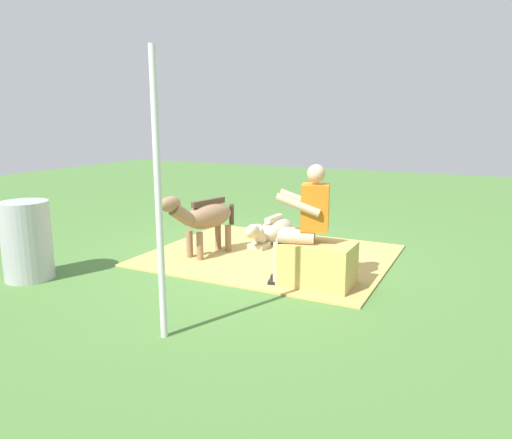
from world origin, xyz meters
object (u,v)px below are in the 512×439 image
object	(u,v)px
hay_bale	(318,265)
person_seated	(304,219)
pony_lying	(273,231)
pony_standing	(204,217)
tent_pole_left	(158,199)
water_barrel	(27,241)

from	to	relation	value
hay_bale	person_seated	world-z (taller)	person_seated
hay_bale	pony_lying	xyz separation A→B (m)	(1.25, -1.52, -0.07)
hay_bale	pony_standing	size ratio (longest dim) A/B	0.60
hay_bale	tent_pole_left	size ratio (longest dim) A/B	0.32
pony_lying	pony_standing	bearing A→B (deg)	64.13
hay_bale	person_seated	size ratio (longest dim) A/B	0.57
person_seated	pony_standing	distance (m)	1.70
pony_standing	water_barrel	bearing A→B (deg)	50.60
pony_standing	water_barrel	size ratio (longest dim) A/B	1.42
pony_lying	hay_bale	bearing A→B (deg)	129.41
pony_standing	tent_pole_left	distance (m)	2.55
pony_standing	person_seated	bearing A→B (deg)	164.46
pony_lying	person_seated	bearing A→B (deg)	124.99
person_seated	pony_standing	size ratio (longest dim) A/B	1.05
person_seated	pony_lying	distance (m)	1.98
tent_pole_left	person_seated	bearing A→B (deg)	-109.00
person_seated	pony_standing	world-z (taller)	person_seated
water_barrel	tent_pole_left	distance (m)	2.57
person_seated	pony_lying	bearing A→B (deg)	-55.01
hay_bale	pony_lying	distance (m)	1.97
hay_bale	water_barrel	xyz separation A→B (m)	(3.18, 1.28, 0.21)
pony_standing	water_barrel	world-z (taller)	water_barrel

